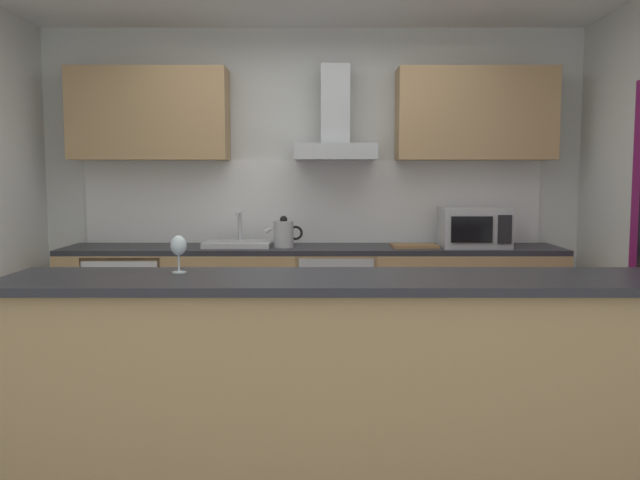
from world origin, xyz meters
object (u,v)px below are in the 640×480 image
at_px(microwave, 477,228).
at_px(kettle, 287,233).
at_px(oven, 338,304).
at_px(chopping_board, 417,246).
at_px(refrigerator, 134,308).
at_px(range_hood, 338,130).
at_px(wine_glass, 181,247).
at_px(sink, 241,243).

relative_size(microwave, kettle, 1.73).
height_order(oven, microwave, microwave).
height_order(oven, chopping_board, chopping_board).
height_order(refrigerator, chopping_board, chopping_board).
bearing_deg(oven, range_hood, 90.00).
bearing_deg(refrigerator, microwave, -0.55).
bearing_deg(oven, wine_glass, -111.96).
bearing_deg(oven, sink, 179.15).
distance_m(refrigerator, sink, 0.96).
xyz_separation_m(kettle, chopping_board, (0.99, 0.01, -0.09)).
xyz_separation_m(microwave, chopping_board, (-0.45, 0.00, -0.14)).
height_order(oven, range_hood, range_hood).
bearing_deg(sink, wine_glass, -91.26).
relative_size(wine_glass, chopping_board, 0.52).
distance_m(sink, chopping_board, 1.34).
height_order(refrigerator, wine_glass, wine_glass).
distance_m(oven, sink, 0.88).
xyz_separation_m(microwave, wine_glass, (-1.83, -1.91, 0.06)).
distance_m(oven, kettle, 0.67).
relative_size(range_hood, chopping_board, 2.12).
xyz_separation_m(oven, chopping_board, (0.60, -0.02, 0.45)).
bearing_deg(microwave, kettle, -179.77).
distance_m(oven, refrigerator, 1.56).
xyz_separation_m(refrigerator, kettle, (1.17, -0.03, 0.58)).
distance_m(kettle, range_hood, 0.89).
xyz_separation_m(sink, range_hood, (0.74, 0.12, 0.86)).
xyz_separation_m(kettle, wine_glass, (-0.39, -1.91, 0.10)).
distance_m(sink, kettle, 0.36).
bearing_deg(range_hood, refrigerator, -175.16).
bearing_deg(kettle, sink, 172.75).
xyz_separation_m(microwave, sink, (-1.79, 0.04, -0.12)).
height_order(oven, kettle, kettle).
distance_m(sink, wine_glass, 1.96).
height_order(refrigerator, range_hood, range_hood).
bearing_deg(wine_glass, range_hood, 69.29).
bearing_deg(wine_glass, chopping_board, 54.27).
bearing_deg(sink, chopping_board, -1.49).
xyz_separation_m(oven, microwave, (1.05, -0.03, 0.59)).
bearing_deg(refrigerator, kettle, -1.51).
height_order(sink, kettle, sink).
bearing_deg(refrigerator, range_hood, 4.84).
height_order(oven, refrigerator, oven).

